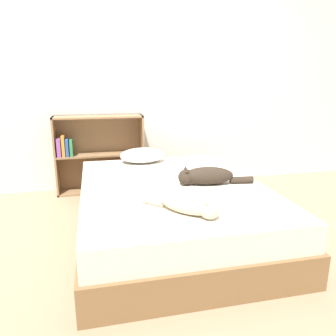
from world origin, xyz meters
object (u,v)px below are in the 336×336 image
object	(u,v)px
pillow	(142,155)
cat_light	(189,204)
bookshelf	(97,153)
bed	(172,210)
cat_dark	(206,176)

from	to	relation	value
pillow	cat_light	size ratio (longest dim) A/B	0.99
cat_light	bookshelf	world-z (taller)	bookshelf
bed	cat_light	size ratio (longest dim) A/B	4.26
bed	cat_dark	distance (m)	0.40
bookshelf	bed	bearing A→B (deg)	-66.11
bed	cat_light	distance (m)	0.67
cat_light	bookshelf	bearing A→B (deg)	152.36
cat_light	cat_dark	distance (m)	0.63
pillow	cat_light	bearing A→B (deg)	-86.45
pillow	cat_dark	xyz separation A→B (m)	(0.39, -0.85, -0.00)
bed	bookshelf	size ratio (longest dim) A/B	1.99
bed	pillow	distance (m)	0.85
pillow	bookshelf	distance (m)	0.68
cat_light	bookshelf	size ratio (longest dim) A/B	0.47
bed	cat_dark	xyz separation A→B (m)	(0.27, -0.06, 0.29)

